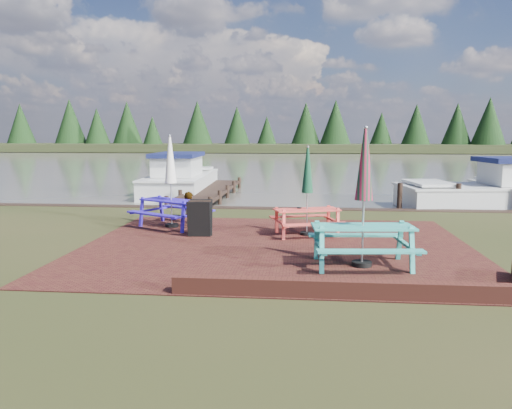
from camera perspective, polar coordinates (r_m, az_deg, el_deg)
The scene contains 13 objects.
ground at distance 10.73m, azimuth 2.04°, elevation -6.02°, with size 120.00×120.00×0.00m, color black.
paving at distance 11.70m, azimuth 2.34°, elevation -4.79°, with size 9.00×7.50×0.02m, color #3C1513.
brick_wall at distance 8.48m, azimuth 15.82°, elevation -9.12°, with size 6.21×1.79×0.30m.
water at distance 47.46m, azimuth 4.79°, elevation 4.89°, with size 120.00×60.00×0.02m, color #4B4940.
far_treeline at distance 76.39m, azimuth 5.12°, elevation 8.54°, with size 120.00×10.00×8.10m.
picnic_table_teal at distance 9.97m, azimuth 12.14°, elevation -1.66°, with size 2.12×1.93×2.73m.
picnic_table_red at distance 12.88m, azimuth 5.85°, elevation -0.05°, with size 2.01×1.90×2.29m.
picnic_table_blue at distance 14.14m, azimuth -9.68°, elevation 1.00°, with size 2.42×2.34×2.57m.
chalkboard at distance 12.77m, azimuth -6.43°, elevation -1.57°, with size 0.60×0.60×0.94m.
jetty at distance 22.19m, azimuth -5.21°, elevation 1.58°, with size 1.76×9.08×1.00m.
boat_jetty at distance 23.88m, azimuth -8.56°, elevation 2.76°, with size 2.85×7.48×2.14m.
boat_near at distance 21.00m, azimuth 27.08°, elevation 1.24°, with size 8.15×3.74×2.13m.
person at distance 15.87m, azimuth -7.69°, elevation 1.42°, with size 0.58×0.38×1.59m, color gray.
Camera 1 is at (0.63, -10.39, 2.61)m, focal length 35.00 mm.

